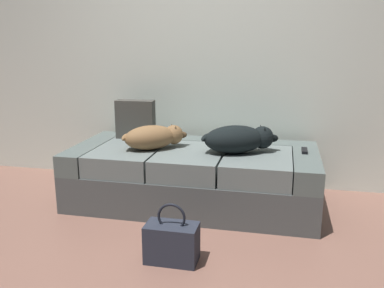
{
  "coord_description": "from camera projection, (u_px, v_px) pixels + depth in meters",
  "views": [
    {
      "loc": [
        0.69,
        -2.1,
        1.32
      ],
      "look_at": [
        0.0,
        1.02,
        0.52
      ],
      "focal_mm": 38.63,
      "sensor_mm": 36.0,
      "label": 1
    }
  ],
  "objects": [
    {
      "name": "ground_plane",
      "position": [
        155.0,
        269.0,
        2.45
      ],
      "size": [
        10.0,
        10.0,
        0.0
      ],
      "primitive_type": "plane",
      "color": "#8B5F50"
    },
    {
      "name": "dog_dark",
      "position": [
        239.0,
        139.0,
        3.2
      ],
      "size": [
        0.61,
        0.43,
        0.22
      ],
      "color": "black",
      "rests_on": "couch"
    },
    {
      "name": "tv_remote",
      "position": [
        305.0,
        151.0,
        3.24
      ],
      "size": [
        0.05,
        0.15,
        0.02
      ],
      "primitive_type": "cube",
      "rotation": [
        0.0,
        0.0,
        -0.01
      ],
      "color": "black",
      "rests_on": "couch"
    },
    {
      "name": "throw_pillow",
      "position": [
        135.0,
        119.0,
        3.68
      ],
      "size": [
        0.35,
        0.14,
        0.34
      ],
      "primitive_type": "cube",
      "rotation": [
        0.0,
        0.0,
        0.05
      ],
      "color": "#43413C",
      "rests_on": "couch"
    },
    {
      "name": "back_wall",
      "position": [
        208.0,
        31.0,
        3.72
      ],
      "size": [
        6.4,
        0.1,
        2.8
      ],
      "primitive_type": "cube",
      "color": "silver",
      "rests_on": "ground"
    },
    {
      "name": "couch",
      "position": [
        193.0,
        176.0,
        3.41
      ],
      "size": [
        1.98,
        0.93,
        0.47
      ],
      "color": "#4C5151",
      "rests_on": "ground"
    },
    {
      "name": "handbag",
      "position": [
        172.0,
        242.0,
        2.52
      ],
      "size": [
        0.32,
        0.18,
        0.38
      ],
      "color": "#282D3B",
      "rests_on": "ground"
    },
    {
      "name": "dog_tan",
      "position": [
        154.0,
        137.0,
        3.32
      ],
      "size": [
        0.52,
        0.44,
        0.19
      ],
      "color": "olive",
      "rests_on": "couch"
    }
  ]
}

